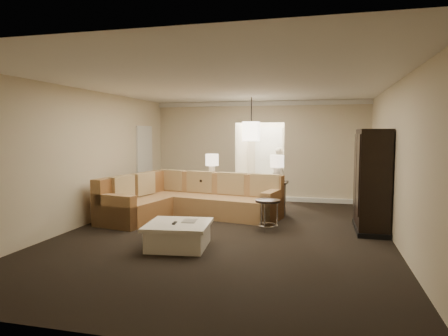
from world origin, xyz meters
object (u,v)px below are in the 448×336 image
(sectional_sofa, at_px, (186,200))
(person, at_px, (279,169))
(drink_table, at_px, (268,208))
(console_table, at_px, (244,194))
(armoire, at_px, (371,182))
(coffee_table, at_px, (179,235))

(sectional_sofa, xyz_separation_m, person, (1.68, 3.66, 0.42))
(drink_table, bearing_deg, console_table, 116.98)
(armoire, distance_m, drink_table, 2.07)
(armoire, xyz_separation_m, person, (-2.24, 4.00, -0.13))
(console_table, bearing_deg, armoire, -17.70)
(sectional_sofa, distance_m, console_table, 1.39)
(console_table, bearing_deg, person, 83.82)
(sectional_sofa, bearing_deg, drink_table, -11.88)
(drink_table, bearing_deg, sectional_sofa, 157.12)
(drink_table, relative_size, person, 0.37)
(armoire, height_order, drink_table, armoire)
(console_table, height_order, armoire, armoire)
(coffee_table, height_order, drink_table, drink_table)
(sectional_sofa, height_order, console_table, sectional_sofa)
(console_table, xyz_separation_m, drink_table, (0.79, -1.56, -0.03))
(sectional_sofa, bearing_deg, console_table, 42.53)
(sectional_sofa, relative_size, coffee_table, 3.26)
(console_table, distance_m, person, 3.00)
(sectional_sofa, xyz_separation_m, console_table, (1.18, 0.72, 0.08))
(console_table, height_order, drink_table, console_table)
(sectional_sofa, xyz_separation_m, armoire, (3.92, -0.34, 0.55))
(coffee_table, distance_m, armoire, 3.87)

